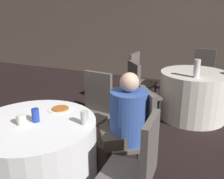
{
  "coord_description": "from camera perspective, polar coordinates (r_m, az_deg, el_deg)",
  "views": [
    {
      "loc": [
        1.19,
        -1.6,
        1.71
      ],
      "look_at": [
        0.16,
        0.8,
        0.84
      ],
      "focal_mm": 40.0,
      "sensor_mm": 36.0,
      "label": 1
    }
  ],
  "objects": [
    {
      "name": "chair_far_west",
      "position": [
        4.38,
        6.01,
        3.14
      ],
      "size": [
        0.43,
        0.43,
        0.97
      ],
      "rotation": [
        0.0,
        0.0,
        -1.65
      ],
      "color": "#59514C",
      "rests_on": "ground_plane"
    },
    {
      "name": "soda_can_blue",
      "position": [
        2.31,
        -17.09,
        -5.63
      ],
      "size": [
        0.07,
        0.07,
        0.12
      ],
      "color": "#1E38A5",
      "rests_on": "table_near"
    },
    {
      "name": "chair_near_north",
      "position": [
        3.08,
        -3.99,
        -3.47
      ],
      "size": [
        0.44,
        0.45,
        0.97
      ],
      "rotation": [
        0.0,
        0.0,
        -3.26
      ],
      "color": "#59514C",
      "rests_on": "ground_plane"
    },
    {
      "name": "soda_can_silver",
      "position": [
        2.18,
        -6.33,
        -6.39
      ],
      "size": [
        0.07,
        0.07,
        0.12
      ],
      "color": "silver",
      "rests_on": "table_near"
    },
    {
      "name": "chair_far_north",
      "position": [
        5.05,
        20.08,
        4.17
      ],
      "size": [
        0.43,
        0.43,
        0.97
      ],
      "rotation": [
        0.0,
        0.0,
        -3.21
      ],
      "color": "#59514C",
      "rests_on": "ground_plane"
    },
    {
      "name": "table_far",
      "position": [
        4.2,
        18.02,
        -1.2
      ],
      "size": [
        1.06,
        1.06,
        0.74
      ],
      "color": "white",
      "rests_on": "ground_plane"
    },
    {
      "name": "bottle_far",
      "position": [
        3.77,
        18.81,
        4.56
      ],
      "size": [
        0.09,
        0.09,
        0.27
      ],
      "color": "white",
      "rests_on": "table_far"
    },
    {
      "name": "chair_near_east",
      "position": [
        2.01,
        6.12,
        -16.46
      ],
      "size": [
        0.41,
        0.41,
        0.97
      ],
      "rotation": [
        0.0,
        0.0,
        -4.69
      ],
      "color": "#59514C",
      "rests_on": "ground_plane"
    },
    {
      "name": "table_near",
      "position": [
        2.51,
        -16.75,
        -14.83
      ],
      "size": [
        1.11,
        1.11,
        0.74
      ],
      "color": "white",
      "rests_on": "ground_plane"
    },
    {
      "name": "chair_near_northeast",
      "position": [
        2.49,
        5.96,
        -9.0
      ],
      "size": [
        0.56,
        0.56,
        0.97
      ],
      "rotation": [
        0.0,
        0.0,
        -4.1
      ],
      "color": "#59514C",
      "rests_on": "ground_plane"
    },
    {
      "name": "pizza_plate_near",
      "position": [
        2.53,
        -11.7,
        -4.35
      ],
      "size": [
        0.25,
        0.25,
        0.02
      ],
      "color": "white",
      "rests_on": "table_near"
    },
    {
      "name": "person_blue_shirt",
      "position": [
        2.44,
        2.25,
        -8.94
      ],
      "size": [
        0.5,
        0.47,
        1.15
      ],
      "rotation": [
        0.0,
        0.0,
        -4.1
      ],
      "color": "#4C4238",
      "rests_on": "ground_plane"
    },
    {
      "name": "cup_near",
      "position": [
        2.3,
        -19.97,
        -6.46
      ],
      "size": [
        0.08,
        0.08,
        0.09
      ],
      "color": "silver",
      "rests_on": "table_near"
    },
    {
      "name": "chair_far_southwest",
      "position": [
        3.69,
        6.1,
        0.22
      ],
      "size": [
        0.56,
        0.56,
        0.97
      ],
      "rotation": [
        0.0,
        0.0,
        -0.87
      ],
      "color": "#59514C",
      "rests_on": "ground_plane"
    },
    {
      "name": "wall_back",
      "position": [
        6.1,
        12.31,
        15.01
      ],
      "size": [
        16.0,
        0.06,
        2.8
      ],
      "color": "#7A6B5B",
      "rests_on": "ground_plane"
    }
  ]
}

